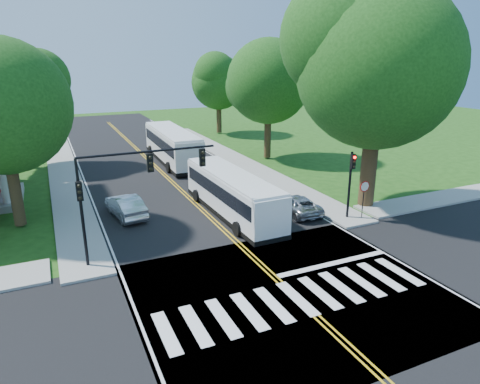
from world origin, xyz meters
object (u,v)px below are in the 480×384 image
bus_lead (232,193)px  signal_ne (351,176)px  hatchback (126,206)px  bus_follow (172,145)px  suv (297,205)px  dark_sedan (260,187)px  signal_nw (128,181)px

bus_lead → signal_ne: bearing=148.1°
signal_ne → hatchback: size_ratio=0.97×
bus_follow → suv: 18.17m
bus_lead → bus_follow: bearing=-93.0°
dark_sedan → suv: bearing=113.2°
signal_nw → signal_ne: signal_nw is taller
bus_follow → dark_sedan: 13.46m
bus_lead → hatchback: bearing=-23.0°
bus_follow → suv: size_ratio=2.94×
signal_nw → suv: bearing=11.6°
signal_nw → bus_lead: bearing=28.0°
dark_sedan → bus_follow: bearing=-57.2°
bus_lead → suv: bearing=158.4°
signal_nw → suv: (11.60, 2.39, -3.76)m
suv → dark_sedan: suv is taller
signal_ne → bus_lead: size_ratio=0.39×
hatchback → dark_sedan: hatchback is taller
bus_lead → dark_sedan: bearing=-141.1°
signal_nw → bus_lead: size_ratio=0.64×
signal_nw → signal_ne: bearing=0.0°
dark_sedan → signal_nw: bearing=51.1°
suv → bus_lead: bearing=-17.8°
signal_ne → dark_sedan: 8.05m
signal_ne → hatchback: (-13.28, 6.58, -2.21)m
hatchback → suv: 11.62m
signal_nw → dark_sedan: (11.22, 7.16, -3.81)m
bus_lead → dark_sedan: 5.07m
signal_ne → hatchback: bearing=153.6°
signal_ne → dark_sedan: bearing=111.6°
suv → bus_follow: bearing=-75.7°
bus_follow → suv: bus_follow is taller
bus_follow → signal_ne: bearing=108.3°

